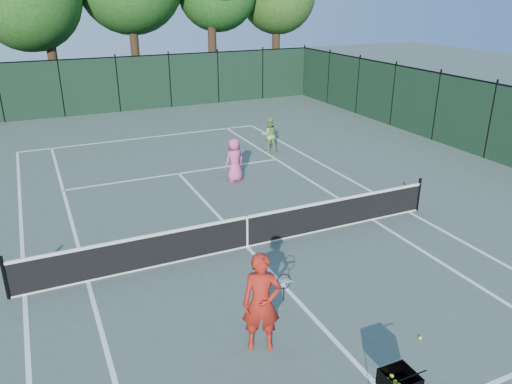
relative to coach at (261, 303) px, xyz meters
name	(u,v)px	position (x,y,z in m)	size (l,w,h in m)	color
ground	(247,247)	(1.38, 3.81, -0.99)	(90.00, 90.00, 0.00)	#47574D
sideline_doubles_left	(25,295)	(-4.10, 3.81, -0.99)	(0.10, 23.77, 0.01)	white
sideline_doubles_right	(408,212)	(6.87, 3.81, -0.99)	(0.10, 23.77, 0.01)	white
sideline_singles_left	(88,281)	(-2.73, 3.81, -0.99)	(0.10, 23.77, 0.01)	white
sideline_singles_right	(372,220)	(5.50, 3.81, -0.99)	(0.10, 23.77, 0.01)	white
baseline_far	(145,138)	(1.38, 15.70, -0.99)	(10.97, 0.10, 0.01)	white
service_line_far	(179,174)	(1.38, 10.21, -0.99)	(8.23, 0.10, 0.01)	white
center_service_line	(247,247)	(1.38, 3.81, -0.99)	(0.10, 12.80, 0.01)	white
tennis_net	(247,231)	(1.38, 3.81, -0.51)	(11.69, 0.09, 1.06)	black
fence_far	(118,85)	(1.38, 21.81, 0.51)	(24.00, 0.05, 3.00)	black
coach	(261,303)	(0.00, 0.00, 0.00)	(1.13, 0.71, 1.98)	#AC2013
player_pink	(235,160)	(3.02, 8.63, -0.20)	(0.87, 0.68, 1.57)	#DE4E8E
player_green	(269,135)	(5.72, 11.33, -0.25)	(0.83, 0.72, 1.48)	#8DAE57
ball_hopper	(399,382)	(1.14, -2.53, -0.18)	(0.50, 0.50, 0.96)	black
loose_ball_midcourt	(420,338)	(2.92, -1.13, -0.96)	(0.07, 0.07, 0.07)	#E6F431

